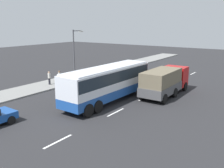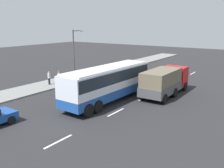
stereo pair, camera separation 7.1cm
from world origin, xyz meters
TOP-DOWN VIEW (x-y plane):
  - ground_plane at (0.00, 0.00)m, footprint 120.00×120.00m
  - sidewalk_curb at (0.00, 9.31)m, footprint 80.00×4.00m
  - lane_centreline at (0.01, -2.79)m, footprint 41.13×0.16m
  - coach_bus at (0.49, -0.49)m, footprint 11.04×2.96m
  - cargo_truck at (5.69, -4.02)m, footprint 7.62×2.70m
  - pedestrian_near_curb at (1.60, 9.08)m, footprint 0.32×0.32m
  - pedestrian_at_crossing at (2.07, 7.82)m, footprint 0.32×0.32m
  - street_lamp at (5.01, 7.94)m, footprint 1.78×0.24m

SIDE VIEW (x-z plane):
  - ground_plane at x=0.00m, z-range 0.00..0.00m
  - lane_centreline at x=0.01m, z-range 0.00..0.01m
  - sidewalk_curb at x=0.00m, z-range 0.00..0.15m
  - pedestrian_near_curb at x=1.60m, z-range 0.26..1.85m
  - pedestrian_at_crossing at x=2.07m, z-range 0.29..2.05m
  - cargo_truck at x=5.69m, z-range 0.16..2.95m
  - coach_bus at x=0.49m, z-range 0.41..3.79m
  - street_lamp at x=5.01m, z-range 0.66..7.12m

